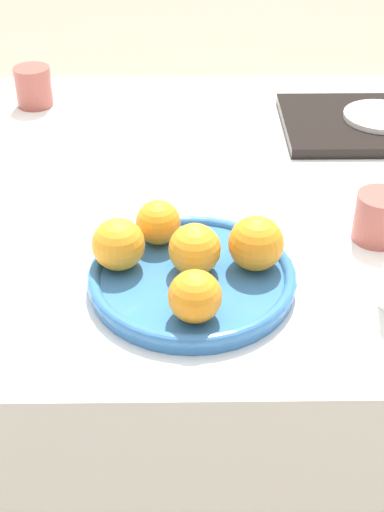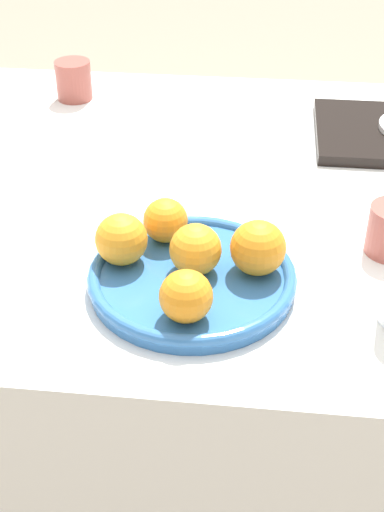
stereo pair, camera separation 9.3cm
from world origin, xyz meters
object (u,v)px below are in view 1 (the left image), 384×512
object	(u,v)px
orange_1	(195,296)
serving_tray	(380,124)
cup_1	(379,217)
orange_0	(195,249)
fruit_platter	(192,278)
orange_3	(158,222)
cup_0	(33,87)
orange_2	(122,244)
side_plate	(381,116)
orange_4	(256,243)

from	to	relation	value
orange_1	serving_tray	size ratio (longest dim) A/B	0.18
cup_1	orange_0	bearing A→B (deg)	-158.95
fruit_platter	orange_3	bearing A→B (deg)	120.01
fruit_platter	cup_0	world-z (taller)	cup_0
orange_2	cup_0	bearing A→B (deg)	110.43
orange_3	side_plate	distance (m)	0.58
cup_1	orange_4	bearing A→B (deg)	-153.34
cup_0	orange_1	bearing A→B (deg)	-65.68
fruit_platter	orange_3	world-z (taller)	orange_3
orange_0	cup_1	distance (m)	0.29
orange_1	orange_4	xyz separation A→B (m)	(0.08, 0.11, 0.00)
orange_2	cup_1	size ratio (longest dim) A/B	0.98
orange_3	cup_0	bearing A→B (deg)	116.72
orange_2	orange_3	world-z (taller)	orange_2
fruit_platter	orange_4	world-z (taller)	orange_4
fruit_platter	cup_1	bearing A→B (deg)	22.50
orange_2	side_plate	world-z (taller)	orange_2
serving_tray	cup_0	distance (m)	0.69
side_plate	fruit_platter	bearing A→B (deg)	-126.72
orange_1	cup_1	distance (m)	0.34
orange_1	cup_0	distance (m)	0.76
orange_2	cup_1	bearing A→B (deg)	14.13
orange_4	cup_0	world-z (taller)	orange_4
serving_tray	cup_1	xyz separation A→B (m)	(-0.09, -0.38, 0.03)
fruit_platter	side_plate	xyz separation A→B (m)	(0.36, 0.49, 0.01)
orange_4	cup_1	world-z (taller)	orange_4
orange_2	orange_1	bearing A→B (deg)	-48.69
orange_1	orange_3	bearing A→B (deg)	106.21
orange_3	side_plate	world-z (taller)	orange_3
serving_tray	side_plate	distance (m)	0.02
orange_0	orange_4	world-z (taller)	orange_4
fruit_platter	orange_3	size ratio (longest dim) A/B	4.41
orange_2	orange_3	xyz separation A→B (m)	(0.05, 0.06, -0.00)
fruit_platter	orange_1	xyz separation A→B (m)	(0.00, -0.09, 0.04)
orange_4	side_plate	world-z (taller)	orange_4
fruit_platter	serving_tray	bearing A→B (deg)	53.28
orange_3	side_plate	size ratio (longest dim) A/B	0.45
orange_2	orange_3	bearing A→B (deg)	51.83
orange_3	orange_0	bearing A→B (deg)	-54.88
orange_0	serving_tray	distance (m)	0.60
orange_0	cup_1	world-z (taller)	orange_0
orange_2	serving_tray	xyz separation A→B (m)	(0.46, 0.47, -0.05)
orange_1	orange_3	size ratio (longest dim) A/B	1.04
orange_0	orange_2	size ratio (longest dim) A/B	0.98
orange_0	cup_0	world-z (taller)	orange_0
fruit_platter	serving_tray	distance (m)	0.61
serving_tray	fruit_platter	bearing A→B (deg)	-126.72
orange_2	orange_3	size ratio (longest dim) A/B	1.12
orange_4	cup_1	bearing A→B (deg)	26.66
orange_4	serving_tray	world-z (taller)	orange_4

